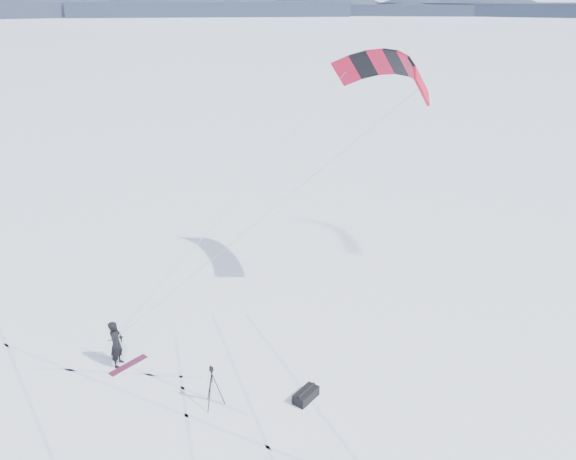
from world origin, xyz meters
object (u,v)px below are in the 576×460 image
object	(u,v)px
snowboard	(128,365)
tripod	(212,381)
snowkiter	(119,365)
gear_bag_a	(306,395)

from	to	relation	value
snowboard	tripod	size ratio (longest dim) A/B	1.01
snowkiter	snowboard	size ratio (longest dim) A/B	1.20
snowboard	tripod	xyz separation A→B (m)	(2.62, -2.95, 0.94)
snowkiter	tripod	bearing A→B (deg)	-113.22
snowkiter	gear_bag_a	bearing A→B (deg)	-98.62
tripod	gear_bag_a	world-z (taller)	tripod
tripod	snowboard	bearing A→B (deg)	140.07
tripod	gear_bag_a	size ratio (longest dim) A/B	1.45
tripod	gear_bag_a	distance (m)	3.14
tripod	gear_bag_a	bearing A→B (deg)	-2.78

